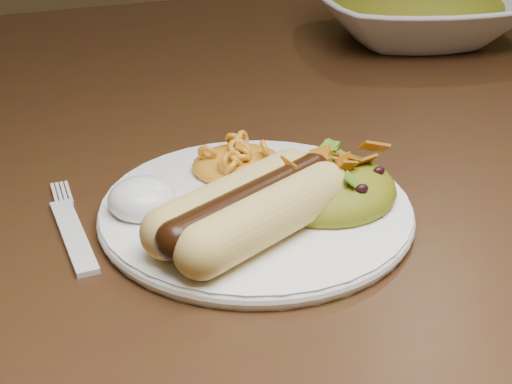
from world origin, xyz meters
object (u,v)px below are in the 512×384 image
object	(u,v)px
table	(270,207)
plate	(256,212)
serving_bowl	(416,13)
fork	(73,236)

from	to	relation	value
table	plate	size ratio (longest dim) A/B	7.27
table	plate	xyz separation A→B (m)	(-0.07, -0.17, 0.10)
plate	serving_bowl	size ratio (longest dim) A/B	0.90
plate	serving_bowl	bearing A→B (deg)	46.92
plate	table	bearing A→B (deg)	66.24
fork	serving_bowl	bearing A→B (deg)	33.10
table	serving_bowl	bearing A→B (deg)	35.57
fork	plate	bearing A→B (deg)	-10.40
serving_bowl	fork	bearing A→B (deg)	-143.78
plate	serving_bowl	distance (m)	0.47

